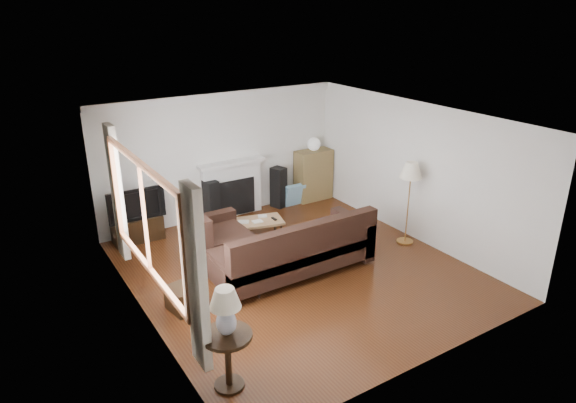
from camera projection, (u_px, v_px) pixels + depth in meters
room at (298, 198)px, 7.92m from camera, size 5.10×5.60×2.54m
window at (145, 218)px, 6.43m from camera, size 0.12×2.74×1.54m
curtain_near at (197, 279)px, 5.32m from camera, size 0.10×0.35×2.10m
curtain_far at (117, 193)px, 7.71m from camera, size 0.10×0.35×2.10m
fireplace at (232, 189)px, 10.32m from camera, size 1.40×0.26×1.15m
tv_stand at (138, 229)px, 9.34m from camera, size 0.88×0.40×0.44m
television at (135, 203)px, 9.15m from camera, size 1.02×0.13×0.59m
speaker_left at (211, 202)px, 10.05m from camera, size 0.27×0.31×0.86m
speaker_right at (279, 187)px, 10.81m from camera, size 0.31×0.35×0.86m
bookshelf at (313, 175)px, 11.19m from camera, size 0.81×0.38×1.11m
globe_lamp at (314, 144)px, 10.94m from camera, size 0.28×0.28×0.28m
sectional_sofa at (292, 247)px, 8.13m from camera, size 2.85×2.08×0.92m
coffee_table at (256, 230)px, 9.37m from camera, size 1.09×0.76×0.38m
footstool at (185, 298)px, 7.26m from camera, size 0.49×0.49×0.36m
floor_lamp at (408, 203)px, 9.07m from camera, size 0.49×0.49×1.52m
side_table at (228, 360)px, 5.72m from camera, size 0.56×0.56×0.70m
table_lamp at (226, 312)px, 5.49m from camera, size 0.35×0.35×0.56m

